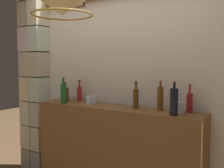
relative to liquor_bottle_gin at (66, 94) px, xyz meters
name	(u,v)px	position (x,y,z in m)	size (l,w,h in m)	color
panelled_rear_partition	(126,72)	(0.70, 0.25, 0.28)	(3.03, 0.15, 2.74)	beige
stone_pillar	(36,76)	(-0.66, 0.13, 0.20)	(0.39, 0.28, 2.68)	#9C9882
bar_shelf_unit	(114,156)	(0.70, -0.01, -0.62)	(1.90, 0.35, 1.07)	brown
liquor_bottle_gin	(66,94)	(0.00, 0.00, 0.00)	(0.08, 0.08, 0.24)	brown
liquor_bottle_vodka	(160,98)	(1.20, 0.05, 0.03)	(0.06, 0.06, 0.31)	brown
liquor_bottle_sherry	(174,101)	(1.39, -0.10, 0.03)	(0.07, 0.07, 0.31)	black
liquor_bottle_rum	(190,102)	(1.46, 0.13, 0.01)	(0.06, 0.06, 0.28)	maroon
liquor_bottle_vermouth	(63,93)	(0.08, -0.12, 0.03)	(0.07, 0.07, 0.31)	#1A5824
liquor_bottle_rye	(80,93)	(0.13, 0.11, 0.01)	(0.06, 0.06, 0.26)	#A62023
liquor_bottle_brandy	(136,98)	(0.94, 0.03, 0.02)	(0.06, 0.06, 0.28)	#583713
glass_tumbler_rocks	(94,99)	(0.35, 0.10, -0.04)	(0.06, 0.06, 0.10)	silver
glass_tumbler_highball	(181,107)	(1.41, 0.04, -0.04)	(0.06, 0.06, 0.11)	silver
glass_tumbler_shot	(89,100)	(0.36, -0.01, -0.05)	(0.06, 0.06, 0.09)	silver
pendant_lamp	(62,6)	(0.62, -0.70, 0.85)	(0.52, 0.52, 0.50)	beige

